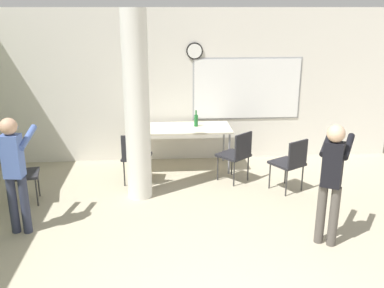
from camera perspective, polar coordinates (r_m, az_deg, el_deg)
The scene contains 10 objects.
wall_back at distance 7.99m, azimuth -1.03°, elevation 7.69°, with size 8.00×0.15×2.80m.
support_pillar at distance 6.30m, azimuth -7.37°, elevation 4.81°, with size 0.37×0.37×2.80m.
folding_table at distance 7.59m, azimuth -1.62°, elevation 1.89°, with size 1.80×0.79×0.77m.
bottle_on_table at distance 7.62m, azimuth 0.54°, elevation 3.20°, with size 0.07×0.07×0.29m.
chair_by_left_wall at distance 6.78m, azimuth -22.27°, elevation -3.34°, with size 0.52×0.52×0.87m.
chair_mid_room at distance 6.85m, azimuth 13.01°, elevation -2.21°, with size 0.60×0.60×0.87m.
chair_table_right at distance 7.08m, azimuth 5.98°, elevation -1.17°, with size 0.62×0.62×0.87m.
chair_table_left at distance 7.01m, azimuth -7.50°, elevation -1.42°, with size 0.50×0.50×0.87m.
person_watching_back at distance 5.78m, azimuth -22.56°, elevation -2.80°, with size 0.38×0.58×1.53m.
person_playing_side at distance 5.34m, azimuth 18.15°, elevation -3.99°, with size 0.53×0.64×1.53m.
Camera 1 is at (-0.41, -2.79, 2.80)m, focal length 40.00 mm.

